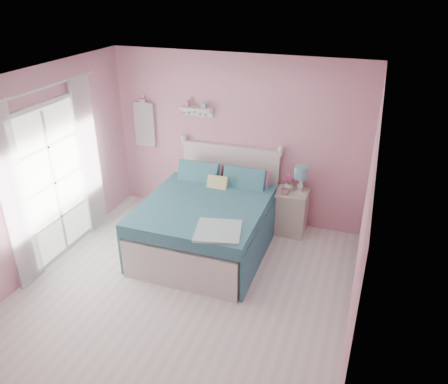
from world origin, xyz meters
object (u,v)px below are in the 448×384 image
Objects in this scene: table_lamp at (301,174)px; nightstand at (291,212)px; teacup at (285,192)px; vase at (289,186)px; bed at (208,222)px.

nightstand is at bearing -156.63° from table_lamp.
teacup is at bearing -126.20° from nightstand.
table_lamp is 3.61× the size of teacup.
vase is (-0.17, -0.01, -0.21)m from table_lamp.
bed is 1.52m from table_lamp.
nightstand is 0.63m from table_lamp.
bed is 1.31m from nightstand.
bed is at bearing -139.37° from vase.
teacup is (-0.02, -0.15, -0.03)m from vase.
teacup is at bearing 35.34° from bed.
vase is at bearing 82.40° from teacup.
bed is 5.18× the size of table_lamp.
nightstand is at bearing 53.80° from teacup.
vase is at bearing 40.27° from bed.
nightstand is 0.41m from teacup.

